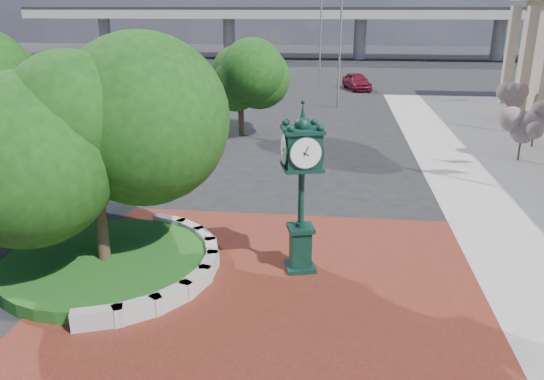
{
  "coord_description": "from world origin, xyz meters",
  "views": [
    {
      "loc": [
        1.71,
        -13.69,
        7.54
      ],
      "look_at": [
        -0.11,
        1.5,
        2.23
      ],
      "focal_mm": 35.0,
      "sensor_mm": 36.0,
      "label": 1
    }
  ],
  "objects": [
    {
      "name": "street_lamp_near",
      "position": [
        2.09,
        28.0,
        4.92
      ],
      "size": [
        1.86,
        0.58,
        8.39
      ],
      "color": "slate",
      "rests_on": "ground"
    },
    {
      "name": "grass_bed",
      "position": [
        -5.0,
        0.0,
        0.2
      ],
      "size": [
        6.1,
        6.1,
        0.4
      ],
      "primitive_type": "cylinder",
      "color": "#134316",
      "rests_on": "ground"
    },
    {
      "name": "tree_planter",
      "position": [
        -5.0,
        0.0,
        3.72
      ],
      "size": [
        5.2,
        5.2,
        6.33
      ],
      "color": "#38281C",
      "rests_on": "ground"
    },
    {
      "name": "plaza",
      "position": [
        0.0,
        -1.0,
        0.02
      ],
      "size": [
        12.0,
        12.0,
        0.04
      ],
      "primitive_type": "cube",
      "color": "#5E2116",
      "rests_on": "ground"
    },
    {
      "name": "parked_car",
      "position": [
        3.68,
        38.14,
        0.79
      ],
      "size": [
        3.12,
        4.99,
        1.59
      ],
      "primitive_type": "imported",
      "rotation": [
        0.0,
        0.0,
        0.29
      ],
      "color": "maroon",
      "rests_on": "ground"
    },
    {
      "name": "tree_street",
      "position": [
        -4.0,
        18.0,
        3.24
      ],
      "size": [
        4.4,
        4.4,
        5.45
      ],
      "color": "#38281C",
      "rests_on": "ground"
    },
    {
      "name": "planter_wall",
      "position": [
        -2.71,
        -0.0,
        0.27
      ],
      "size": [
        2.96,
        6.77,
        0.54
      ],
      "color": "#9E9B93",
      "rests_on": "ground"
    },
    {
      "name": "overpass",
      "position": [
        -0.22,
        70.0,
        6.54
      ],
      "size": [
        90.0,
        12.0,
        7.5
      ],
      "color": "#9E9B93",
      "rests_on": "ground"
    },
    {
      "name": "shrub_far",
      "position": [
        13.64,
        24.72,
        1.59
      ],
      "size": [
        1.2,
        1.2,
        2.2
      ],
      "color": "#38281C",
      "rests_on": "ground"
    },
    {
      "name": "street_lamp_far",
      "position": [
        0.23,
        39.83,
        5.1
      ],
      "size": [
        1.86,
        0.88,
        8.71
      ],
      "color": "slate",
      "rests_on": "ground"
    },
    {
      "name": "post_clock",
      "position": [
        0.84,
        0.68,
        2.79
      ],
      "size": [
        1.25,
        1.25,
        5.07
      ],
      "color": "black",
      "rests_on": "ground"
    },
    {
      "name": "shrub_near",
      "position": [
        11.19,
        14.0,
        1.59
      ],
      "size": [
        1.2,
        1.2,
        2.2
      ],
      "color": "#38281C",
      "rests_on": "ground"
    },
    {
      "name": "shrub_mid",
      "position": [
        12.87,
        17.06,
        1.59
      ],
      "size": [
        1.2,
        1.2,
        2.2
      ],
      "color": "#38281C",
      "rests_on": "ground"
    },
    {
      "name": "ground",
      "position": [
        0.0,
        0.0,
        0.0
      ],
      "size": [
        200.0,
        200.0,
        0.0
      ],
      "primitive_type": "plane",
      "color": "black",
      "rests_on": "ground"
    }
  ]
}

